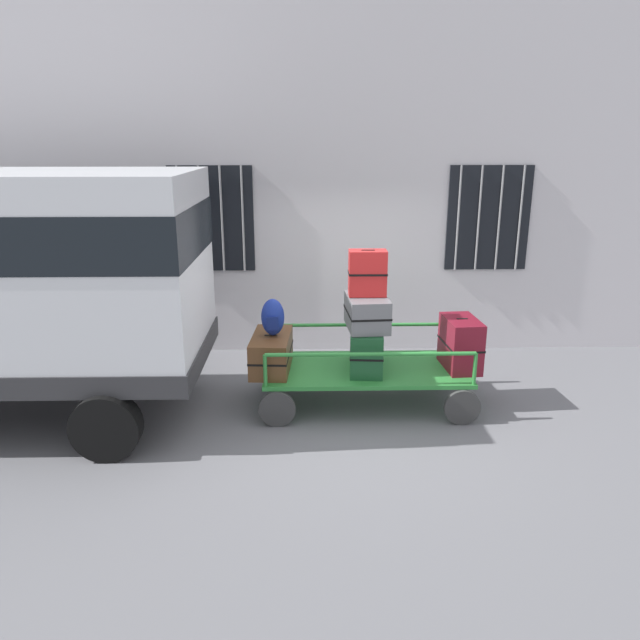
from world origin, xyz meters
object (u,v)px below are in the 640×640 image
luggage_cart (365,373)px  suitcase_center_bottom (461,343)px  suitcase_midleft_top (367,273)px  backpack (273,317)px  suitcase_midleft_bottom (366,349)px  suitcase_left_bottom (271,352)px  suitcase_midleft_middle (367,312)px

luggage_cart → suitcase_center_bottom: bearing=-1.4°
suitcase_midleft_top → backpack: 1.22m
suitcase_midleft_bottom → backpack: 1.17m
suitcase_midleft_top → backpack: suitcase_midleft_top is taller
suitcase_left_bottom → suitcase_center_bottom: 2.26m
luggage_cart → suitcase_midleft_bottom: 0.33m
backpack → suitcase_center_bottom: bearing=-0.0°
luggage_cart → suitcase_midleft_top: size_ratio=4.68×
suitcase_left_bottom → suitcase_midleft_bottom: size_ratio=1.11×
suitcase_midleft_bottom → suitcase_center_bottom: size_ratio=1.21×
suitcase_midleft_bottom → suitcase_midleft_top: (0.00, 0.05, 0.91)m
luggage_cart → suitcase_midleft_top: bearing=90.0°
suitcase_midleft_top → suitcase_center_bottom: (1.13, -0.04, -0.85)m
suitcase_midleft_top → backpack: (-1.10, -0.04, -0.52)m
suitcase_midleft_middle → suitcase_center_bottom: size_ratio=1.05×
suitcase_midleft_middle → suitcase_center_bottom: suitcase_midleft_middle is taller
suitcase_midleft_bottom → suitcase_center_bottom: (1.13, 0.01, 0.05)m
suitcase_left_bottom → backpack: size_ratio=2.08×
luggage_cart → backpack: 1.32m
luggage_cart → suitcase_midleft_middle: suitcase_midleft_middle is taller
luggage_cart → suitcase_left_bottom: (-1.13, -0.02, 0.29)m
suitcase_midleft_middle → suitcase_center_bottom: bearing=-0.1°
suitcase_left_bottom → suitcase_center_bottom: suitcase_center_bottom is taller
suitcase_center_bottom → backpack: bearing=180.0°
suitcase_midleft_bottom → suitcase_midleft_middle: (0.00, 0.01, 0.45)m
suitcase_midleft_middle → suitcase_midleft_bottom: bearing=-90.0°
suitcase_left_bottom → suitcase_midleft_top: size_ratio=1.72×
luggage_cart → suitcase_midleft_bottom: (-0.00, -0.04, 0.33)m
luggage_cart → suitcase_midleft_middle: 0.78m
suitcase_center_bottom → suitcase_left_bottom: bearing=179.7°
suitcase_left_bottom → suitcase_midleft_bottom: bearing=-1.0°
suitcase_midleft_top → suitcase_center_bottom: 1.42m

